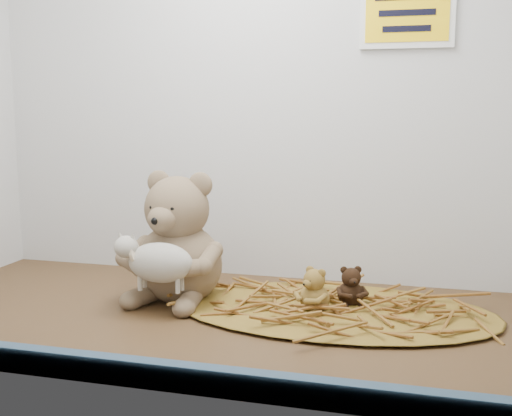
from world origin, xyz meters
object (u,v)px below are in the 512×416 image
(main_teddy, at_px, (179,237))
(mini_teddy_tan, at_px, (315,288))
(toy_lamb, at_px, (160,263))
(mini_teddy_brown, at_px, (351,284))

(main_teddy, distance_m, mini_teddy_tan, 0.28)
(toy_lamb, bearing_deg, main_teddy, 90.00)
(mini_teddy_tan, bearing_deg, main_teddy, -151.55)
(main_teddy, xyz_separation_m, mini_teddy_brown, (0.33, 0.03, -0.08))
(main_teddy, relative_size, toy_lamb, 1.59)
(toy_lamb, height_order, mini_teddy_brown, toy_lamb)
(main_teddy, bearing_deg, mini_teddy_brown, 12.44)
(mini_teddy_brown, bearing_deg, main_teddy, 162.29)
(main_teddy, relative_size, mini_teddy_tan, 3.12)
(main_teddy, distance_m, toy_lamb, 0.09)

